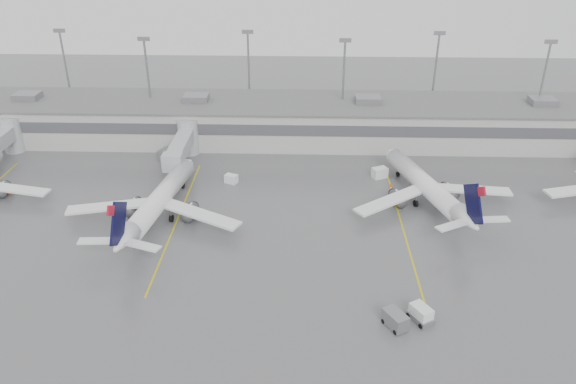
{
  "coord_description": "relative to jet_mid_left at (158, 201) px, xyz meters",
  "views": [
    {
      "loc": [
        2.32,
        -51.91,
        44.18
      ],
      "look_at": [
        -0.12,
        24.0,
        5.0
      ],
      "focal_mm": 35.0,
      "sensor_mm": 36.0,
      "label": 1
    }
  ],
  "objects": [
    {
      "name": "ground",
      "position": [
        20.3,
        -23.87,
        -3.16
      ],
      "size": [
        260.0,
        260.0,
        0.0
      ],
      "primitive_type": "plane",
      "color": "#575759",
      "rests_on": "ground"
    },
    {
      "name": "terminal",
      "position": [
        20.3,
        34.11,
        1.01
      ],
      "size": [
        152.0,
        17.0,
        9.45
      ],
      "color": "#AAABA5",
      "rests_on": "ground"
    },
    {
      "name": "light_masts",
      "position": [
        20.3,
        39.88,
        8.86
      ],
      "size": [
        142.4,
        8.0,
        20.6
      ],
      "color": "gray",
      "rests_on": "ground"
    },
    {
      "name": "jet_bridge_left",
      "position": [
        -35.2,
        21.85,
        0.71
      ],
      "size": [
        4.0,
        17.2,
        7.0
      ],
      "color": "#9A9C9F",
      "rests_on": "ground"
    },
    {
      "name": "jet_bridge_right",
      "position": [
        -0.2,
        21.85,
        0.71
      ],
      "size": [
        4.0,
        17.2,
        7.0
      ],
      "color": "#9A9C9F",
      "rests_on": "ground"
    },
    {
      "name": "stand_markings",
      "position": [
        20.3,
        0.13,
        -3.16
      ],
      "size": [
        105.25,
        40.0,
        0.01
      ],
      "color": "#D0BC0C",
      "rests_on": "ground"
    },
    {
      "name": "jet_mid_left",
      "position": [
        0.0,
        0.0,
        0.0
      ],
      "size": [
        27.78,
        31.35,
        10.18
      ],
      "rotation": [
        0.0,
        0.0,
        -0.15
      ],
      "color": "white",
      "rests_on": "ground"
    },
    {
      "name": "jet_mid_right",
      "position": [
        42.79,
        6.51,
        -0.04
      ],
      "size": [
        26.47,
        30.14,
        10.05
      ],
      "rotation": [
        0.0,
        0.0,
        0.3
      ],
      "color": "white",
      "rests_on": "ground"
    },
    {
      "name": "baggage_tug",
      "position": [
        36.66,
        -23.01,
        -2.38
      ],
      "size": [
        3.22,
        3.65,
        2.0
      ],
      "rotation": [
        0.0,
        0.0,
        0.54
      ],
      "color": "white",
      "rests_on": "ground"
    },
    {
      "name": "baggage_cart",
      "position": [
        33.46,
        -24.21,
        -2.13
      ],
      "size": [
        3.1,
        3.56,
        1.99
      ],
      "rotation": [
        0.0,
        0.0,
        0.54
      ],
      "color": "slate",
      "rests_on": "ground"
    },
    {
      "name": "gse_uld_b",
      "position": [
        9.7,
        13.14,
        -2.4
      ],
      "size": [
        2.53,
        2.15,
        1.52
      ],
      "primitive_type": "cube",
      "rotation": [
        0.0,
        0.0,
        -0.4
      ],
      "color": "white",
      "rests_on": "ground"
    },
    {
      "name": "gse_uld_c",
      "position": [
        36.24,
        16.16,
        -2.24
      ],
      "size": [
        3.09,
        2.66,
        1.84
      ],
      "primitive_type": "cube",
      "rotation": [
        0.0,
        0.0,
        0.43
      ],
      "color": "white",
      "rests_on": "ground"
    },
    {
      "name": "gse_loader",
      "position": [
        -4.21,
        23.06,
        -2.17
      ],
      "size": [
        2.97,
        3.66,
        1.98
      ],
      "primitive_type": "cube",
      "rotation": [
        0.0,
        0.0,
        -0.36
      ],
      "color": "slate",
      "rests_on": "ground"
    },
    {
      "name": "cone_a",
      "position": [
        -27.76,
        7.44,
        -2.77
      ],
      "size": [
        0.49,
        0.49,
        0.78
      ],
      "primitive_type": "cone",
      "color": "#F04105",
      "rests_on": "ground"
    },
    {
      "name": "cone_b",
      "position": [
        0.26,
        6.84,
        -2.8
      ],
      "size": [
        0.46,
        0.46,
        0.73
      ],
      "primitive_type": "cone",
      "color": "#F04105",
      "rests_on": "ground"
    },
    {
      "name": "cone_c",
      "position": [
        37.83,
        12.53,
        -2.78
      ],
      "size": [
        0.48,
        0.48,
        0.77
      ],
      "primitive_type": "cone",
      "color": "#F04105",
      "rests_on": "ground"
    },
    {
      "name": "cone_d",
      "position": [
        66.38,
        9.96,
        -2.82
      ],
      "size": [
        0.44,
        0.44,
        0.69
      ],
      "primitive_type": "cone",
      "color": "#F04105",
      "rests_on": "ground"
    }
  ]
}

